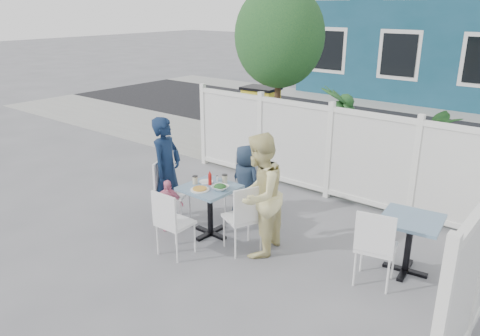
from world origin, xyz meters
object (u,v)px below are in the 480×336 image
Objects in this scene: utility_cabinet at (260,120)px; man at (167,170)px; main_table at (210,198)px; toddler at (168,205)px; spare_table at (410,231)px; woman at (259,195)px; boy at (246,181)px; chair_left at (168,187)px; chair_back at (244,185)px; chair_right at (245,214)px; chair_near at (171,219)px.

man is (1.15, -3.94, 0.13)m from utility_cabinet.
main_table is 0.96× the size of toddler.
toddler is (1.40, -4.17, -0.29)m from utility_cabinet.
spare_table is at bearing -17.82° from toddler.
woman is at bearing -103.97° from man.
boy is at bearing -145.54° from woman.
chair_left is (1.22, -3.99, -0.11)m from utility_cabinet.
chair_back reaches higher than toddler.
woman is 1.43× the size of boy.
woman is at bearing -26.19° from chair_right.
boy is (0.79, 0.90, 0.01)m from chair_left.
boy is (-0.01, 1.60, 0.04)m from chair_near.
spare_table is 0.47× the size of woman.
chair_near is (-2.58, -1.56, -0.04)m from spare_table.
boy is at bearing -61.09° from utility_cabinet.
chair_near is (-0.69, -0.69, -0.03)m from chair_right.
boy reaches higher than toddler.
boy is 1.26m from toddler.
boy is at bearing 114.75° from chair_left.
main_table is at bearing 84.75° from chair_back.
spare_table is (2.59, 0.79, -0.01)m from main_table.
chair_back is 0.79× the size of boy.
chair_left is (-3.38, -0.87, 0.00)m from spare_table.
chair_back is at bearing 113.46° from chair_left.
woman reaches higher than chair_near.
toddler is (-3.19, -1.05, -0.18)m from spare_table.
chair_left is at bearing 58.05° from boy.
chair_right is at bearing -155.01° from spare_table.
chair_back is at bearing -62.20° from man.
woman is at bearing -57.74° from utility_cabinet.
chair_near is (0.02, -1.55, 0.00)m from chair_back.
woman is at bearing 133.37° from chair_back.
chair_right is 0.98m from chair_near.
chair_left is 1.07× the size of chair_near.
utility_cabinet reaches higher than toddler.
spare_table is at bearing -40.35° from chair_right.
man reaches higher than boy.
chair_left is 0.25m from man.
man reaches higher than chair_back.
spare_table is 2.59m from boy.
main_table is at bearing -100.64° from woman.
toddler is at bearing -156.27° from main_table.
main_table is 0.79m from chair_left.
spare_table is at bearing -171.58° from boy.
man is 1.40× the size of boy.
boy is at bearing 179.27° from spare_table.
utility_cabinet is 1.18× the size of boy.
man is (-1.56, 0.06, 0.25)m from chair_right.
chair_near is 0.56× the size of woman.
utility_cabinet is 5.10m from chair_near.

